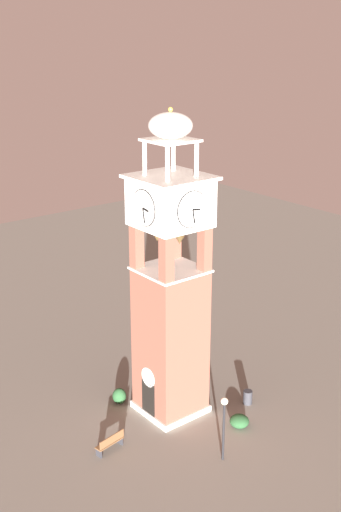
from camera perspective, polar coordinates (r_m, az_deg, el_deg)
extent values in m
plane|color=gray|center=(37.19, 0.00, -13.34)|extent=(80.00, 80.00, 0.00)
cube|color=brown|center=(35.11, 0.00, -7.64)|extent=(3.05, 3.05, 8.31)
cube|color=silver|center=(37.09, 0.00, -13.12)|extent=(3.25, 3.25, 0.35)
cube|color=black|center=(35.78, -1.97, -12.62)|extent=(1.10, 0.04, 2.20)
cylinder|color=silver|center=(35.06, -2.00, -10.68)|extent=(1.10, 0.04, 1.10)
cube|color=brown|center=(33.24, -3.01, 0.79)|extent=(0.56, 0.56, 2.43)
cube|color=brown|center=(31.36, -0.36, -0.35)|extent=(0.56, 0.56, 2.43)
cube|color=brown|center=(34.67, 0.33, 1.61)|extent=(0.56, 0.56, 2.43)
cube|color=brown|center=(32.87, 3.05, 0.57)|extent=(0.56, 0.56, 2.43)
cube|color=silver|center=(33.40, 0.00, -1.19)|extent=(3.21, 3.21, 0.12)
cone|color=brown|center=(32.32, 0.81, 1.50)|extent=(0.58, 0.58, 0.50)
cone|color=brown|center=(33.03, 1.12, 1.89)|extent=(0.43, 0.43, 0.46)
cone|color=brown|center=(33.40, 0.50, 2.10)|extent=(0.59, 0.59, 0.39)
cone|color=brown|center=(33.24, -0.89, 2.01)|extent=(0.60, 0.60, 0.42)
cone|color=brown|center=(32.70, -1.18, 1.71)|extent=(0.53, 0.53, 0.46)
cone|color=brown|center=(32.22, -0.52, 1.44)|extent=(0.54, 0.54, 0.49)
cube|color=silver|center=(32.31, 0.00, 4.75)|extent=(3.29, 3.29, 2.42)
cylinder|color=white|center=(31.34, -2.38, 4.27)|extent=(1.84, 0.05, 1.84)
torus|color=black|center=(31.34, -2.38, 4.27)|extent=(1.86, 0.06, 1.86)
cube|color=black|center=(31.14, -2.22, 4.10)|extent=(0.47, 0.03, 0.16)
cube|color=black|center=(31.35, -2.39, 3.59)|extent=(0.20, 0.03, 0.73)
cylinder|color=white|center=(33.34, 2.24, 5.20)|extent=(1.84, 0.05, 1.84)
torus|color=black|center=(33.34, 2.24, 5.20)|extent=(1.86, 0.06, 1.86)
cube|color=black|center=(33.22, 2.58, 5.08)|extent=(0.47, 0.03, 0.16)
cube|color=black|center=(33.42, 2.39, 4.59)|extent=(0.20, 0.03, 0.73)
cylinder|color=white|center=(33.59, -1.78, 5.32)|extent=(0.05, 1.84, 1.84)
torus|color=black|center=(33.59, -1.78, 5.32)|extent=(0.06, 1.86, 1.86)
cube|color=black|center=(33.77, -1.53, 5.34)|extent=(0.03, 0.47, 0.16)
cube|color=black|center=(33.76, -1.74, 4.76)|extent=(0.03, 0.20, 0.73)
cylinder|color=white|center=(31.07, 1.92, 4.14)|extent=(0.05, 1.84, 1.84)
torus|color=black|center=(31.07, 1.92, 4.14)|extent=(0.06, 1.86, 1.86)
cube|color=black|center=(31.18, 2.31, 4.12)|extent=(0.03, 0.47, 0.16)
cube|color=black|center=(31.17, 2.08, 3.50)|extent=(0.03, 0.20, 0.73)
cube|color=silver|center=(32.01, 0.00, 6.99)|extent=(3.65, 3.65, 0.16)
cylinder|color=silver|center=(31.99, -2.30, 8.65)|extent=(0.22, 0.22, 1.68)
cylinder|color=silver|center=(30.58, -0.27, 8.16)|extent=(0.22, 0.22, 1.68)
cylinder|color=silver|center=(33.07, 0.25, 9.02)|extent=(0.22, 0.22, 1.68)
cylinder|color=silver|center=(31.71, 2.32, 8.55)|extent=(0.22, 0.22, 1.68)
cube|color=silver|center=(31.66, 0.00, 10.21)|extent=(2.25, 2.25, 0.12)
ellipsoid|color=silver|center=(31.56, 0.00, 11.46)|extent=(2.17, 2.17, 1.28)
sphere|color=#B79338|center=(31.46, 0.00, 12.83)|extent=(0.24, 0.24, 0.24)
cube|color=brown|center=(33.95, -5.42, -16.10)|extent=(0.69, 1.65, 0.06)
cube|color=brown|center=(33.67, -5.21, -15.85)|extent=(0.30, 1.59, 0.44)
cube|color=#2D2D33|center=(33.71, -6.35, -16.94)|extent=(0.40, 0.14, 0.42)
cube|color=#2D2D33|center=(34.48, -4.49, -15.93)|extent=(0.40, 0.14, 0.42)
cylinder|color=black|center=(32.67, 4.71, -15.28)|extent=(0.12, 0.12, 3.14)
sphere|color=#F9EFCC|center=(31.71, 4.80, -12.68)|extent=(0.36, 0.36, 0.36)
cylinder|color=#2D2D33|center=(37.69, 6.84, -12.29)|extent=(0.52, 0.52, 0.80)
ellipsoid|color=#234C28|center=(35.76, 6.11, -14.31)|extent=(1.04, 1.04, 0.66)
ellipsoid|color=#234C28|center=(37.57, -4.55, -12.23)|extent=(0.78, 0.78, 0.90)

